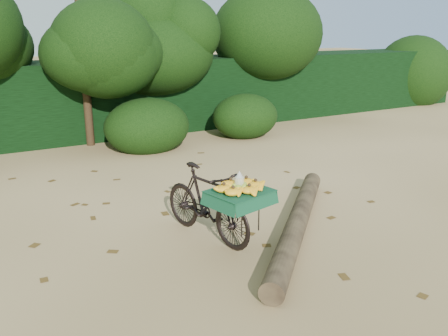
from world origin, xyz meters
TOP-DOWN VIEW (x-y plane):
  - ground at (0.00, 0.00)m, footprint 80.00×80.00m
  - vendor_bicycle at (0.56, -0.36)m, footprint 0.92×1.75m
  - fallen_log at (1.67, -0.77)m, footprint 2.79×2.74m
  - hedge_backdrop at (0.00, 6.30)m, footprint 26.00×1.80m
  - tree_row at (-0.65, 5.50)m, footprint 14.50×2.00m
  - bush_clumps at (0.50, 4.30)m, footprint 8.80×1.70m
  - leaf_litter at (0.00, 0.65)m, footprint 7.00×7.30m

SIDE VIEW (x-z plane):
  - ground at x=0.00m, z-range 0.00..0.00m
  - leaf_litter at x=0.00m, z-range 0.00..0.01m
  - fallen_log at x=1.67m, z-range 0.00..0.26m
  - bush_clumps at x=0.50m, z-range 0.00..0.90m
  - vendor_bicycle at x=0.56m, z-range 0.01..0.96m
  - hedge_backdrop at x=0.00m, z-range 0.00..1.80m
  - tree_row at x=-0.65m, z-range 0.00..4.00m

